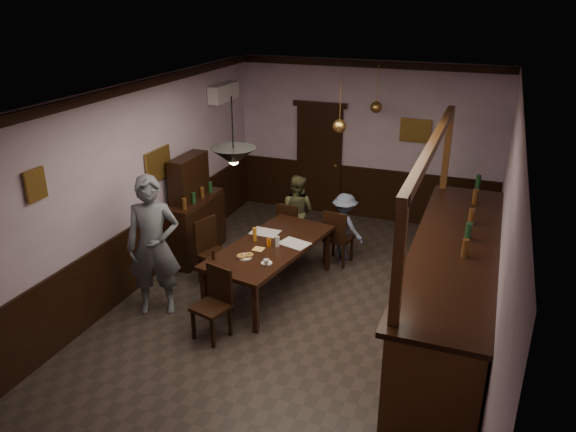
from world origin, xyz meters
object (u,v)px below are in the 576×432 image
at_px(coffee_cup, 266,262).
at_px(pendant_brass_far, 376,107).
at_px(chair_near, 215,300).
at_px(pendant_iron, 234,156).
at_px(person_standing, 153,246).
at_px(bar_counter, 452,285).
at_px(sideboard, 194,217).
at_px(chair_far_right, 337,235).
at_px(dining_table, 270,249).
at_px(chair_far_left, 289,226).
at_px(soda_can, 269,242).
at_px(chair_side, 211,248).
at_px(person_seated_left, 297,211).
at_px(pendant_brass_mid, 339,126).
at_px(person_seated_right, 344,227).

relative_size(coffee_cup, pendant_brass_far, 0.10).
distance_m(chair_near, pendant_iron, 1.83).
bearing_deg(person_standing, bar_counter, -11.76).
relative_size(chair_near, sideboard, 0.55).
relative_size(coffee_cup, sideboard, 0.05).
distance_m(chair_near, bar_counter, 3.05).
xyz_separation_m(chair_far_right, person_standing, (-1.92, -2.22, 0.47)).
distance_m(dining_table, chair_far_left, 1.37).
bearing_deg(soda_can, chair_near, -100.44).
distance_m(chair_side, sideboard, 1.00).
xyz_separation_m(person_seated_left, pendant_brass_mid, (0.84, -0.51, 1.65)).
bearing_deg(chair_near, chair_far_right, 84.66).
xyz_separation_m(chair_far_right, pendant_brass_mid, (0.00, -0.08, 1.78)).
relative_size(chair_near, pendant_brass_mid, 1.16).
bearing_deg(pendant_brass_mid, coffee_cup, -105.44).
relative_size(chair_far_right, soda_can, 7.81).
bearing_deg(chair_near, soda_can, 94.11).
xyz_separation_m(chair_side, person_seated_left, (0.78, 1.63, 0.10)).
xyz_separation_m(person_standing, bar_counter, (3.82, 0.97, -0.34)).
bearing_deg(person_seated_left, pendant_iron, 97.17).
relative_size(dining_table, coffee_cup, 29.27).
height_order(chair_near, pendant_brass_mid, pendant_brass_mid).
distance_m(chair_far_left, chair_far_right, 0.89).
bearing_deg(person_seated_left, person_standing, 74.24).
relative_size(chair_side, person_standing, 0.51).
relative_size(chair_far_left, person_seated_left, 0.69).
distance_m(coffee_cup, pendant_brass_mid, 2.32).
relative_size(soda_can, sideboard, 0.07).
distance_m(person_seated_left, coffee_cup, 2.26).
bearing_deg(person_seated_right, sideboard, 42.58).
bearing_deg(chair_far_left, person_seated_right, -171.39).
bearing_deg(person_standing, chair_side, 47.45).
height_order(chair_far_left, soda_can, chair_far_left).
relative_size(sideboard, bar_counter, 0.38).
distance_m(chair_far_right, bar_counter, 2.27).
bearing_deg(pendant_brass_far, coffee_cup, -101.55).
bearing_deg(person_standing, chair_far_right, 23.06).
xyz_separation_m(dining_table, pendant_brass_far, (0.87, 2.67, 1.61)).
bearing_deg(pendant_iron, dining_table, 79.86).
xyz_separation_m(bar_counter, pendant_brass_mid, (-1.89, 1.17, 1.66)).
distance_m(chair_side, person_standing, 1.15).
bearing_deg(person_seated_right, pendant_iron, 93.60).
relative_size(person_standing, pendant_iron, 2.32).
xyz_separation_m(person_standing, person_seated_right, (1.97, 2.49, -0.42)).
bearing_deg(person_seated_left, soda_can, 102.44).
relative_size(person_seated_right, pendant_brass_mid, 1.39).
bearing_deg(pendant_iron, chair_side, 136.64).
relative_size(person_seated_left, pendant_brass_mid, 1.59).
relative_size(soda_can, pendant_iron, 0.14).
height_order(dining_table, bar_counter, bar_counter).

